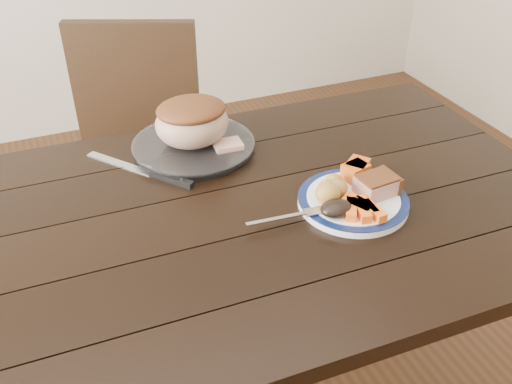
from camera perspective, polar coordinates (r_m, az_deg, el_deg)
name	(u,v)px	position (r m, az deg, el deg)	size (l,w,h in m)	color
dining_table	(220,247)	(1.31, -3.58, -5.46)	(1.62, 0.93, 0.75)	black
chair_far	(137,151)	(1.97, -11.86, 4.00)	(0.55, 0.56, 0.93)	black
dinner_plate	(353,202)	(1.29, 9.66, -0.95)	(0.25, 0.25, 0.02)	white
plate_rim	(353,198)	(1.29, 9.70, -0.64)	(0.25, 0.25, 0.02)	#0D1942
serving_platter	(194,147)	(1.49, -6.25, 4.49)	(0.31, 0.31, 0.02)	white
pork_slice	(377,186)	(1.30, 11.97, 0.61)	(0.09, 0.07, 0.04)	tan
roasted_potatoes	(331,189)	(1.27, 7.50, 0.29)	(0.09, 0.09, 0.05)	gold
carrot_batons	(361,208)	(1.24, 10.50, -1.58)	(0.08, 0.11, 0.02)	orange
pumpkin_wedges	(356,170)	(1.35, 10.01, 2.19)	(0.08, 0.07, 0.04)	orange
dark_mushroom	(336,208)	(1.22, 8.01, -1.62)	(0.07, 0.05, 0.03)	black
fork	(292,216)	(1.21, 3.65, -2.43)	(0.18, 0.03, 0.00)	silver
roast_joint	(192,123)	(1.46, -6.42, 6.86)	(0.19, 0.16, 0.12)	tan
cut_slice	(228,146)	(1.46, -2.82, 4.67)	(0.07, 0.06, 0.02)	tan
carving_knife	(158,175)	(1.39, -9.74, 1.72)	(0.21, 0.27, 0.01)	silver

